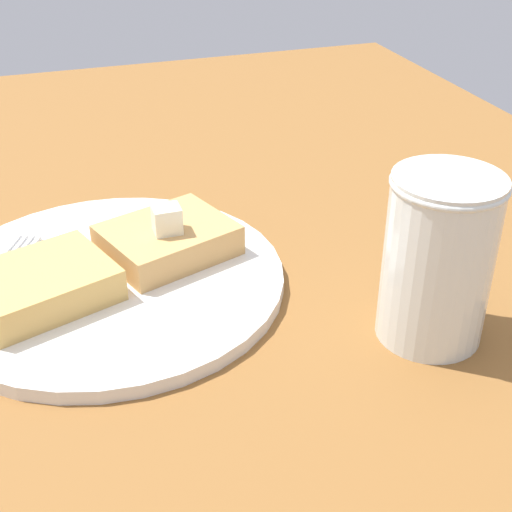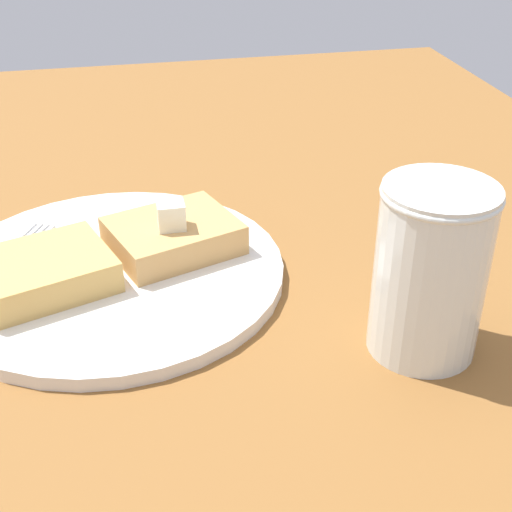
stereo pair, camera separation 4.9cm
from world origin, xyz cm
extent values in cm
cube|color=brown|center=(0.00, 0.00, 1.00)|extent=(112.55, 112.55, 2.01)
cylinder|color=silver|center=(-3.98, 3.11, 2.54)|extent=(26.28, 26.28, 1.06)
torus|color=#533721|center=(-3.98, 3.11, 2.67)|extent=(26.28, 26.28, 0.80)
cube|color=tan|center=(-8.91, 1.37, 4.28)|extent=(11.44, 10.31, 2.42)
cube|color=tan|center=(0.95, 4.84, 4.28)|extent=(11.44, 10.31, 2.42)
cube|color=#F0ECCB|center=(-8.79, 2.25, 6.53)|extent=(2.10, 1.89, 2.09)
cube|color=silver|center=(3.38, -0.39, 3.25)|extent=(3.21, 3.48, 0.36)
cube|color=silver|center=(2.80, -3.45, 3.25)|extent=(1.69, 3.01, 0.36)
cube|color=silver|center=(2.31, -3.21, 3.25)|extent=(1.69, 3.01, 0.36)
cube|color=silver|center=(1.81, -2.97, 3.25)|extent=(1.69, 3.01, 0.36)
cube|color=silver|center=(1.32, -2.72, 3.25)|extent=(1.69, 3.01, 0.36)
cylinder|color=#331A09|center=(-23.83, 15.83, 5.40)|extent=(6.57, 6.57, 6.78)
cylinder|color=silver|center=(-23.83, 15.83, 7.88)|extent=(7.14, 7.14, 11.74)
torus|color=silver|center=(-23.83, 15.83, 13.30)|extent=(7.35, 7.35, 0.50)
camera|label=1|loc=(-0.41, 49.61, 31.80)|focal=50.00mm
camera|label=2|loc=(-5.17, 50.90, 31.80)|focal=50.00mm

